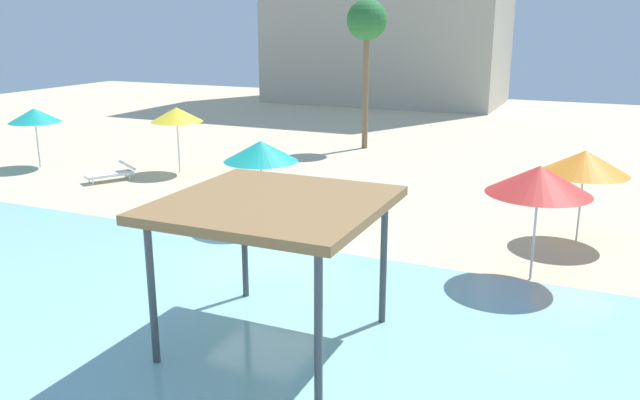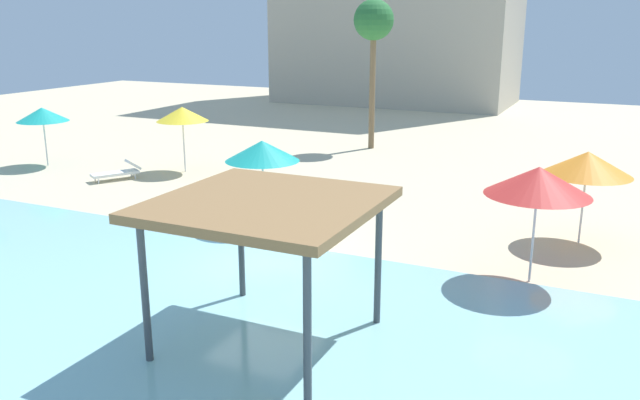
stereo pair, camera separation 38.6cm
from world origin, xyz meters
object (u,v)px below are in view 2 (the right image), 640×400
object	(u,v)px
beach_umbrella_teal_3	(42,115)
beach_umbrella_teal_4	(262,151)
beach_umbrella_yellow_1	(182,114)
lounge_chair_1	(119,171)
shade_pavilion	(267,209)
lounge_chair_0	(328,225)
beach_umbrella_red_2	(538,181)
beach_umbrella_orange_5	(587,164)
palm_tree_0	(374,24)

from	to	relation	value
beach_umbrella_teal_3	beach_umbrella_teal_4	bearing A→B (deg)	-14.96
beach_umbrella_yellow_1	lounge_chair_1	distance (m)	3.41
shade_pavilion	beach_umbrella_teal_4	distance (m)	7.59
beach_umbrella_teal_4	beach_umbrella_yellow_1	bearing A→B (deg)	143.03
beach_umbrella_teal_3	lounge_chair_0	world-z (taller)	beach_umbrella_teal_3
beach_umbrella_red_2	lounge_chair_1	xyz separation A→B (m)	(-16.19, 3.92, -2.16)
shade_pavilion	beach_umbrella_teal_4	size ratio (longest dim) A/B	1.50
lounge_chair_0	lounge_chair_1	distance (m)	10.75
lounge_chair_1	beach_umbrella_teal_4	bearing A→B (deg)	102.53
beach_umbrella_teal_3	beach_umbrella_orange_5	world-z (taller)	beach_umbrella_orange_5
shade_pavilion	beach_umbrella_teal_3	world-z (taller)	shade_pavilion
beach_umbrella_teal_4	beach_umbrella_orange_5	size ratio (longest dim) A/B	1.00
shade_pavilion	beach_umbrella_teal_3	size ratio (longest dim) A/B	1.57
beach_umbrella_yellow_1	beach_umbrella_orange_5	bearing A→B (deg)	-9.64
lounge_chair_1	palm_tree_0	xyz separation A→B (m)	(6.68, 10.39, 5.58)
beach_umbrella_teal_3	lounge_chair_1	size ratio (longest dim) A/B	1.30
beach_umbrella_teal_4	lounge_chair_0	xyz separation A→B (m)	(2.22, -0.12, -1.99)
beach_umbrella_teal_3	beach_umbrella_orange_5	size ratio (longest dim) A/B	0.96
palm_tree_0	lounge_chair_0	bearing A→B (deg)	-74.44
lounge_chair_0	palm_tree_0	size ratio (longest dim) A/B	0.28
beach_umbrella_yellow_1	lounge_chair_0	size ratio (longest dim) A/B	1.36
beach_umbrella_yellow_1	beach_umbrella_red_2	distance (m)	15.93
beach_umbrella_red_2	palm_tree_0	size ratio (longest dim) A/B	0.40
beach_umbrella_red_2	beach_umbrella_orange_5	distance (m)	3.64
beach_umbrella_orange_5	lounge_chair_1	distance (m)	17.17
beach_umbrella_orange_5	lounge_chair_0	size ratio (longest dim) A/B	1.32
shade_pavilion	beach_umbrella_teal_3	bearing A→B (deg)	149.15
beach_umbrella_teal_4	lounge_chair_1	distance (m)	8.82
shade_pavilion	beach_umbrella_red_2	world-z (taller)	shade_pavilion
beach_umbrella_yellow_1	lounge_chair_0	world-z (taller)	beach_umbrella_yellow_1
beach_umbrella_red_2	beach_umbrella_teal_3	world-z (taller)	beach_umbrella_red_2
shade_pavilion	beach_umbrella_yellow_1	size ratio (longest dim) A/B	1.47
beach_umbrella_orange_5	lounge_chair_0	xyz separation A→B (m)	(-6.69, -2.47, -1.97)
beach_umbrella_red_2	lounge_chair_1	distance (m)	16.80
shade_pavilion	lounge_chair_1	world-z (taller)	shade_pavilion
beach_umbrella_teal_3	lounge_chair_1	world-z (taller)	beach_umbrella_teal_3
shade_pavilion	lounge_chair_1	size ratio (longest dim) A/B	2.04
beach_umbrella_red_2	beach_umbrella_teal_4	distance (m)	8.14
beach_umbrella_red_2	beach_umbrella_orange_5	world-z (taller)	beach_umbrella_red_2
shade_pavilion	beach_umbrella_red_2	xyz separation A→B (m)	(4.17, 5.33, -0.21)
palm_tree_0	beach_umbrella_red_2	bearing A→B (deg)	-56.38
beach_umbrella_teal_3	beach_umbrella_teal_4	world-z (taller)	beach_umbrella_teal_4
beach_umbrella_yellow_1	palm_tree_0	distance (m)	10.25
palm_tree_0	beach_umbrella_teal_3	bearing A→B (deg)	-139.19
shade_pavilion	beach_umbrella_yellow_1	xyz separation A→B (m)	(-10.51, 11.51, -0.31)
beach_umbrella_teal_3	palm_tree_0	bearing A→B (deg)	40.81
shade_pavilion	palm_tree_0	world-z (taller)	palm_tree_0
lounge_chair_1	palm_tree_0	world-z (taller)	palm_tree_0
beach_umbrella_orange_5	shade_pavilion	bearing A→B (deg)	-119.59
palm_tree_0	shade_pavilion	bearing A→B (deg)	-74.78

